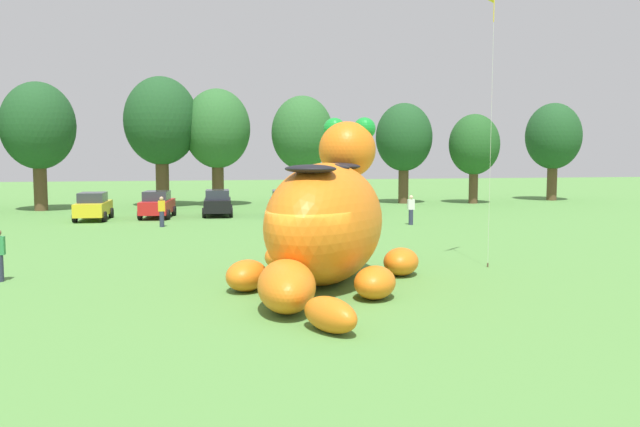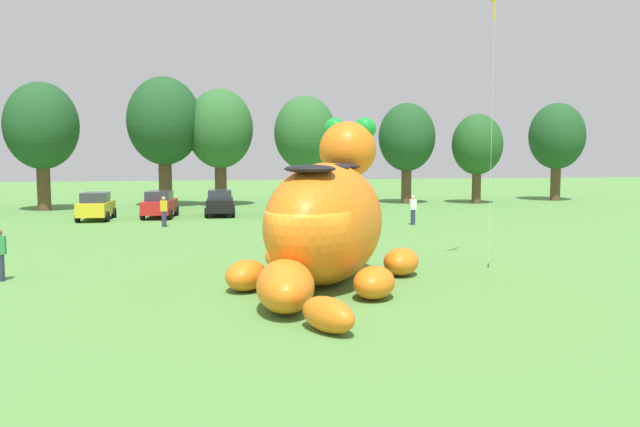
# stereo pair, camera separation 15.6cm
# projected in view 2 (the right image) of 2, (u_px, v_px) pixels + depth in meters

# --- Properties ---
(ground_plane) EXTENTS (160.00, 160.00, 0.00)m
(ground_plane) POSITION_uv_depth(u_px,v_px,m) (305.00, 296.00, 19.14)
(ground_plane) COLOR #568E42
(giant_inflatable_creature) EXTENTS (7.17, 10.79, 5.45)m
(giant_inflatable_creature) POSITION_uv_depth(u_px,v_px,m) (326.00, 221.00, 20.97)
(giant_inflatable_creature) COLOR orange
(giant_inflatable_creature) RESTS_ON ground
(car_yellow) EXTENTS (2.06, 4.16, 1.72)m
(car_yellow) POSITION_uv_depth(u_px,v_px,m) (96.00, 206.00, 40.52)
(car_yellow) COLOR yellow
(car_yellow) RESTS_ON ground
(car_red) EXTENTS (2.30, 4.27, 1.72)m
(car_red) POSITION_uv_depth(u_px,v_px,m) (160.00, 204.00, 41.92)
(car_red) COLOR red
(car_red) RESTS_ON ground
(car_black) EXTENTS (2.09, 4.18, 1.72)m
(car_black) POSITION_uv_depth(u_px,v_px,m) (220.00, 203.00, 43.24)
(car_black) COLOR black
(car_black) RESTS_ON ground
(car_blue) EXTENTS (2.21, 4.23, 1.72)m
(car_blue) POSITION_uv_depth(u_px,v_px,m) (286.00, 203.00, 42.79)
(car_blue) COLOR #2347B7
(car_blue) RESTS_ON ground
(car_green) EXTENTS (2.43, 4.32, 1.72)m
(car_green) POSITION_uv_depth(u_px,v_px,m) (345.00, 201.00, 44.73)
(car_green) COLOR #1E7238
(car_green) RESTS_ON ground
(tree_mid_left) EXTENTS (5.16, 5.16, 9.16)m
(tree_mid_left) POSITION_uv_depth(u_px,v_px,m) (41.00, 127.00, 46.68)
(tree_mid_left) COLOR brown
(tree_mid_left) RESTS_ON ground
(tree_centre_left) EXTENTS (5.58, 5.58, 9.91)m
(tree_centre_left) POSITION_uv_depth(u_px,v_px,m) (164.00, 122.00, 49.97)
(tree_centre_left) COLOR brown
(tree_centre_left) RESTS_ON ground
(tree_centre) EXTENTS (5.11, 5.11, 9.07)m
(tree_centre) POSITION_uv_depth(u_px,v_px,m) (220.00, 129.00, 50.83)
(tree_centre) COLOR brown
(tree_centre) RESTS_ON ground
(tree_centre_right) EXTENTS (4.84, 4.84, 8.59)m
(tree_centre_right) POSITION_uv_depth(u_px,v_px,m) (305.00, 134.00, 51.47)
(tree_centre_right) COLOR brown
(tree_centre_right) RESTS_ON ground
(tree_mid_right) EXTENTS (4.59, 4.59, 8.15)m
(tree_mid_right) POSITION_uv_depth(u_px,v_px,m) (407.00, 138.00, 53.27)
(tree_mid_right) COLOR brown
(tree_mid_right) RESTS_ON ground
(tree_right) EXTENTS (4.10, 4.10, 7.27)m
(tree_right) POSITION_uv_depth(u_px,v_px,m) (477.00, 145.00, 53.24)
(tree_right) COLOR brown
(tree_right) RESTS_ON ground
(tree_far_right) EXTENTS (4.74, 4.74, 8.40)m
(tree_far_right) POSITION_uv_depth(u_px,v_px,m) (557.00, 137.00, 56.52)
(tree_far_right) COLOR brown
(tree_far_right) RESTS_ON ground
(spectator_near_inflatable) EXTENTS (0.38, 0.26, 1.71)m
(spectator_near_inflatable) POSITION_uv_depth(u_px,v_px,m) (413.00, 210.00, 37.82)
(spectator_near_inflatable) COLOR #2D334C
(spectator_near_inflatable) RESTS_ON ground
(spectator_mid_field) EXTENTS (0.38, 0.26, 1.71)m
(spectator_mid_field) POSITION_uv_depth(u_px,v_px,m) (0.00, 255.00, 21.30)
(spectator_mid_field) COLOR #2D334C
(spectator_mid_field) RESTS_ON ground
(spectator_by_cars) EXTENTS (0.38, 0.26, 1.71)m
(spectator_by_cars) POSITION_uv_depth(u_px,v_px,m) (328.00, 216.00, 34.13)
(spectator_by_cars) COLOR #2D334C
(spectator_by_cars) RESTS_ON ground
(spectator_wandering) EXTENTS (0.38, 0.26, 1.71)m
(spectator_wandering) POSITION_uv_depth(u_px,v_px,m) (164.00, 212.00, 36.82)
(spectator_wandering) COLOR #2D334C
(spectator_wandering) RESTS_ON ground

